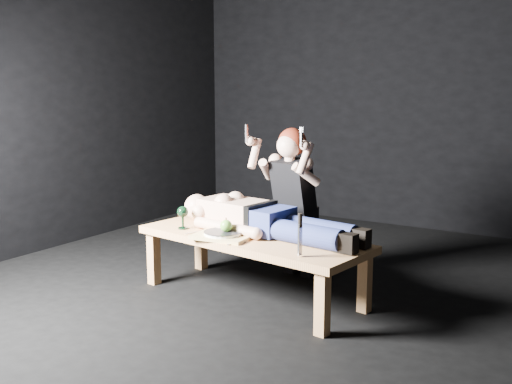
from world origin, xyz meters
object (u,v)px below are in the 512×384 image
Objects in this scene: lying_man at (267,216)px; kneeling_woman at (299,201)px; serving_tray at (223,236)px; carving_knife at (300,235)px; goblet at (183,218)px; table at (252,266)px.

kneeling_woman is (-0.02, 0.51, 0.02)m from lying_man.
serving_tray is 1.43× the size of carving_knife.
kneeling_woman is 0.81m from serving_tray.
goblet reaches higher than serving_tray.
kneeling_woman is 1.03m from carving_knife.
lying_man is 1.35× the size of kneeling_woman.
kneeling_woman reaches higher than carving_knife.
serving_tray is at bearing 176.31° from carving_knife.
carving_knife is (0.47, -0.40, 0.01)m from lying_man.
lying_man reaches higher than serving_tray.
carving_knife is at bearing -11.39° from serving_tray.
kneeling_woman is at bearing 93.52° from table.
lying_man is 0.63m from goblet.
kneeling_woman is 3.11× the size of serving_tray.
table is 0.72m from kneeling_woman.
kneeling_woman reaches higher than goblet.
table is 9.94× the size of goblet.
serving_tray is at bearing -92.36° from kneeling_woman.
serving_tray is at bearing -119.14° from lying_man.
table is 1.40× the size of kneeling_woman.
table is at bearing 11.20° from goblet.
carving_knife reaches higher than lying_man.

